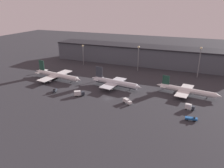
% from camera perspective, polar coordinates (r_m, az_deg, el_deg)
% --- Properties ---
extents(ground, '(600.00, 600.00, 0.00)m').
position_cam_1_polar(ground, '(144.26, -1.15, -3.90)').
color(ground, '#2D2D33').
extents(terminal_building, '(185.87, 25.83, 18.88)m').
position_cam_1_polar(terminal_building, '(226.19, 8.05, 7.52)').
color(terminal_building, '#4C515B').
rests_on(terminal_building, ground).
extents(airplane_0, '(48.46, 34.14, 14.06)m').
position_cam_1_polar(airplane_0, '(184.94, -14.21, 2.20)').
color(airplane_0, white).
rests_on(airplane_0, ground).
extents(airplane_1, '(42.53, 27.75, 14.13)m').
position_cam_1_polar(airplane_1, '(162.12, 0.78, 0.33)').
color(airplane_1, silver).
rests_on(airplane_1, ground).
extents(airplane_2, '(43.74, 27.04, 11.53)m').
position_cam_1_polar(airplane_2, '(157.66, 18.92, -1.63)').
color(airplane_2, white).
rests_on(airplane_2, ground).
extents(service_vehicle_0, '(3.78, 5.36, 2.84)m').
position_cam_1_polar(service_vehicle_0, '(159.66, -14.71, -1.60)').
color(service_vehicle_0, '#282D38').
rests_on(service_vehicle_0, ground).
extents(service_vehicle_1, '(6.63, 5.31, 2.97)m').
position_cam_1_polar(service_vehicle_1, '(137.49, 3.94, -4.46)').
color(service_vehicle_1, white).
rests_on(service_vehicle_1, ground).
extents(service_vehicle_2, '(6.46, 2.74, 2.48)m').
position_cam_1_polar(service_vehicle_2, '(126.11, 20.03, -8.46)').
color(service_vehicle_2, '#195199').
rests_on(service_vehicle_2, ground).
extents(service_vehicle_3, '(7.23, 5.80, 3.64)m').
position_cam_1_polar(service_vehicle_3, '(149.63, -8.64, -2.37)').
color(service_vehicle_3, '#282D38').
rests_on(service_vehicle_3, ground).
extents(service_vehicle_4, '(5.81, 3.07, 3.62)m').
position_cam_1_polar(service_vehicle_4, '(137.00, 19.60, -5.65)').
color(service_vehicle_4, '#282D38').
rests_on(service_vehicle_4, ground).
extents(lamp_post_0, '(1.80, 1.80, 20.31)m').
position_cam_1_polar(lamp_post_0, '(222.30, -7.58, 8.31)').
color(lamp_post_0, slate).
rests_on(lamp_post_0, ground).
extents(lamp_post_1, '(1.80, 1.80, 23.10)m').
position_cam_1_polar(lamp_post_1, '(201.12, 6.89, 7.51)').
color(lamp_post_1, slate).
rests_on(lamp_post_1, ground).
extents(lamp_post_2, '(1.80, 1.80, 25.91)m').
position_cam_1_polar(lamp_post_2, '(194.71, 21.94, 6.21)').
color(lamp_post_2, slate).
rests_on(lamp_post_2, ground).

